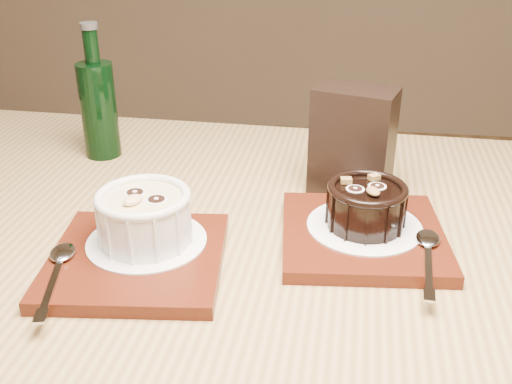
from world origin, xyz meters
TOP-DOWN VIEW (x-y plane):
  - table at (-0.09, 0.07)m, footprint 1.23×0.84m
  - tray_left at (-0.23, 0.03)m, footprint 0.20×0.20m
  - doily_left at (-0.22, 0.05)m, footprint 0.13×0.13m
  - ramekin_white at (-0.22, 0.05)m, footprint 0.10×0.10m
  - spoon_left at (-0.29, -0.02)m, footprint 0.06×0.14m
  - tray_right at (0.01, 0.11)m, footprint 0.19×0.19m
  - doily_right at (0.01, 0.12)m, footprint 0.13×0.13m
  - ramekin_dark at (0.01, 0.12)m, footprint 0.09×0.09m
  - spoon_right at (0.08, 0.06)m, footprint 0.04×0.14m
  - condiment_stand at (-0.00, 0.24)m, footprint 0.11×0.09m
  - green_bottle at (-0.37, 0.31)m, footprint 0.05×0.05m

SIDE VIEW (x-z plane):
  - table at x=-0.09m, z-range 0.28..1.03m
  - tray_left at x=-0.23m, z-range 0.75..0.76m
  - tray_right at x=0.01m, z-range 0.75..0.76m
  - doily_left at x=-0.22m, z-range 0.77..0.77m
  - doily_right at x=0.01m, z-range 0.77..0.77m
  - spoon_left at x=-0.29m, z-range 0.77..0.77m
  - spoon_right at x=0.08m, z-range 0.77..0.77m
  - ramekin_dark at x=0.01m, z-range 0.77..0.82m
  - ramekin_white at x=-0.22m, z-range 0.77..0.83m
  - condiment_stand at x=0.00m, z-range 0.75..0.89m
  - green_bottle at x=-0.37m, z-range 0.73..0.92m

